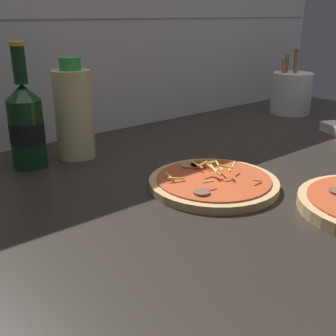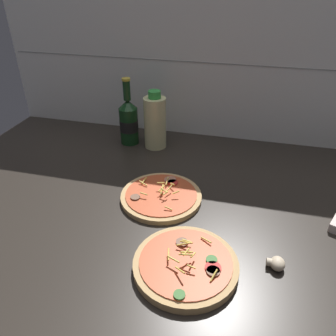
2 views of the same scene
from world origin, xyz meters
The scene contains 6 objects.
counter_slab centered at (0.00, 0.00, 1.25)cm, with size 160.00×90.00×2.50cm.
tile_backsplash centered at (0.00, 45.50, 30.00)cm, with size 160.00×1.13×60.00cm.
pizza_far centered at (-8.78, 1.28, 3.34)cm, with size 22.69×22.69×4.36cm.
beer_bottle centered at (-29.08, 32.08, 11.06)cm, with size 6.69×6.69×23.97cm.
oil_bottle centered at (-19.09, 31.57, 11.97)cm, with size 7.77×7.77×20.59cm.
utensil_crock centered at (51.15, 27.52, 8.73)cm, with size 11.91×11.91×19.16cm.
Camera 1 is at (-58.58, -46.17, 31.15)cm, focal length 45.00 mm.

